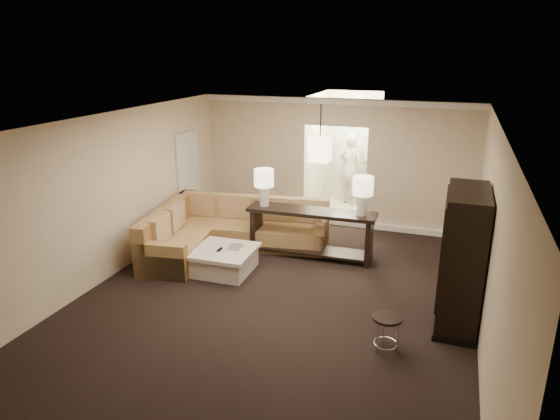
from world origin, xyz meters
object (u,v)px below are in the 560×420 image
at_px(drink_table, 387,326).
at_px(coffee_table, 224,260).
at_px(armoire, 461,261).
at_px(person, 351,165).
at_px(sectional_sofa, 226,231).
at_px(console_table, 311,229).

bearing_deg(drink_table, coffee_table, 154.00).
bearing_deg(armoire, coffee_table, 173.97).
relative_size(coffee_table, armoire, 0.55).
distance_m(armoire, person, 5.80).
bearing_deg(sectional_sofa, armoire, -26.07).
distance_m(armoire, drink_table, 1.50).
bearing_deg(person, drink_table, 125.10).
xyz_separation_m(console_table, armoire, (2.64, -1.56, 0.39)).
relative_size(coffee_table, console_table, 0.44).
height_order(drink_table, person, person).
bearing_deg(console_table, coffee_table, -139.52).
xyz_separation_m(coffee_table, drink_table, (3.06, -1.49, 0.13)).
height_order(sectional_sofa, person, person).
bearing_deg(sectional_sofa, console_table, -1.88).
height_order(console_table, armoire, armoire).
bearing_deg(coffee_table, drink_table, -26.00).
bearing_deg(armoire, console_table, 149.35).
height_order(coffee_table, console_table, console_table).
xyz_separation_m(coffee_table, person, (1.26, 4.75, 0.79)).
height_order(console_table, person, person).
distance_m(console_table, person, 3.63).
bearing_deg(drink_table, sectional_sofa, 144.70).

